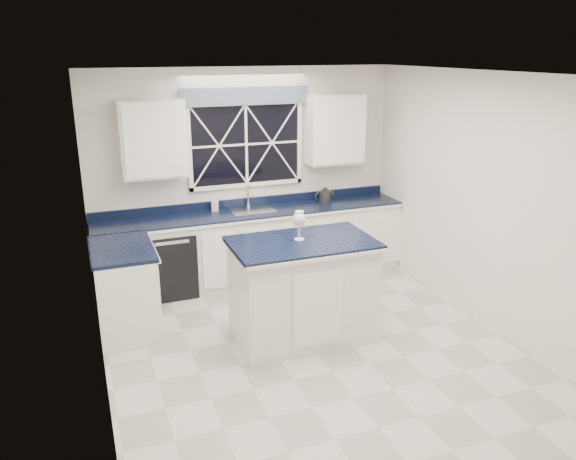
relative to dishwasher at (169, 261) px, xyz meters
name	(u,v)px	position (x,y,z in m)	size (l,w,h in m)	color
ground	(313,350)	(1.10, -1.95, -0.41)	(4.50, 4.50, 0.00)	beige
back_wall	(246,175)	(1.10, 0.30, 0.94)	(4.00, 0.10, 2.70)	beige
base_cabinets	(233,255)	(0.77, -0.17, 0.04)	(3.99, 1.60, 0.90)	silver
countertop	(253,212)	(1.10, 0.00, 0.51)	(3.98, 0.64, 0.04)	black
dishwasher	(169,261)	(0.00, 0.00, 0.00)	(0.60, 0.58, 0.82)	black
window	(246,138)	(1.10, 0.25, 1.42)	(1.65, 0.09, 1.26)	black
upper_cabinets	(249,134)	(1.10, 0.13, 1.49)	(3.10, 0.34, 0.90)	silver
faucet	(249,195)	(1.10, 0.19, 0.69)	(0.05, 0.20, 0.30)	silver
island	(302,290)	(1.09, -1.65, 0.13)	(1.45, 0.88, 1.07)	silver
rug	(308,298)	(1.53, -0.81, -0.40)	(1.39, 0.95, 0.02)	beige
kettle	(325,195)	(2.14, 0.09, 0.62)	(0.29, 0.18, 0.20)	#2B2C2E
wine_glass	(299,220)	(1.08, -1.60, 0.87)	(0.13, 0.13, 0.30)	silver
soap_bottle	(215,204)	(0.65, 0.18, 0.62)	(0.08, 0.09, 0.19)	silver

